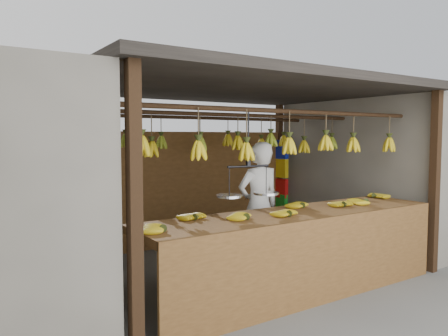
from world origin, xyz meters
TOP-DOWN VIEW (x-y plane):
  - ground at (0.00, 0.00)m, footprint 80.00×80.00m
  - stall at (0.00, 0.33)m, footprint 4.30×3.30m
  - neighbor_right at (3.60, 0.00)m, footprint 3.00×3.00m
  - counter at (0.01, -1.23)m, footprint 3.66×0.83m
  - hanging_bananas at (-0.01, -0.01)m, footprint 3.63×2.24m
  - balance_scale at (-0.56, -1.00)m, footprint 0.70×0.30m
  - vendor at (0.21, -0.20)m, footprint 0.63×0.44m
  - bag_bundles at (1.94, 1.35)m, footprint 0.08×0.26m

SIDE VIEW (x-z plane):
  - ground at x=0.00m, z-range 0.00..0.00m
  - counter at x=0.01m, z-range 0.23..1.19m
  - vendor at x=0.21m, z-range 0.00..1.66m
  - bag_bundles at x=1.94m, z-range 0.33..1.65m
  - neighbor_right at x=3.60m, z-range 0.00..2.30m
  - balance_scale at x=-0.56m, z-range 0.73..1.62m
  - hanging_bananas at x=-0.01m, z-range 1.43..1.82m
  - stall at x=0.00m, z-range 0.77..3.17m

